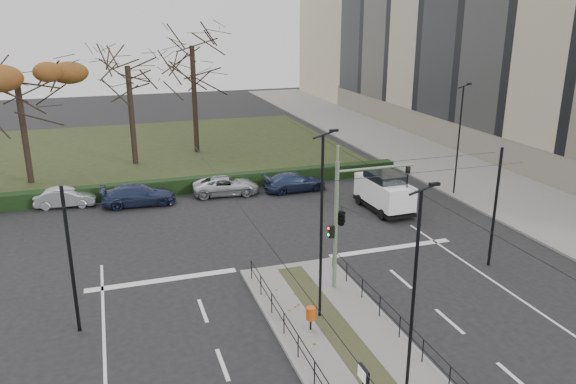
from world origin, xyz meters
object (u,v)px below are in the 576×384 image
object	(u,v)px
traffic_light	(343,215)
info_panel	(363,382)
streetlamp_median_near	(414,299)
rust_tree	(15,72)
streetlamp_median_far	(322,226)
streetlamp_sidewalk	(459,139)
litter_bin	(311,314)
bare_tree_near	(128,73)
parked_car_second	(65,198)
parked_car_fourth	(226,186)
parked_car_third	(139,195)
parked_car_fifth	(295,182)
bare_tree_center	(192,54)
white_van	(384,191)

from	to	relation	value
traffic_light	info_panel	xyz separation A→B (m)	(-3.14, -8.73, -1.71)
streetlamp_median_near	rust_tree	size ratio (longest dim) A/B	0.70
streetlamp_median_far	streetlamp_sidewalk	size ratio (longest dim) A/B	1.04
litter_bin	streetlamp_median_far	size ratio (longest dim) A/B	0.12
streetlamp_median_far	bare_tree_near	distance (m)	28.35
streetlamp_sidewalk	parked_car_second	xyz separation A→B (m)	(-25.26, 5.74, -3.32)
streetlamp_median_near	parked_car_second	world-z (taller)	streetlamp_median_near
streetlamp_median_far	parked_car_fourth	size ratio (longest dim) A/B	1.71
traffic_light	rust_tree	distance (m)	27.20
litter_bin	rust_tree	xyz separation A→B (m)	(-12.43, 25.24, 7.24)
streetlamp_sidewalk	bare_tree_near	xyz separation A→B (m)	(-20.28, 15.20, 3.47)
litter_bin	parked_car_third	bearing A→B (deg)	106.42
parked_car_second	litter_bin	bearing A→B (deg)	-145.88
parked_car_second	rust_tree	world-z (taller)	rust_tree
parked_car_fourth	litter_bin	bearing A→B (deg)	-176.03
traffic_light	litter_bin	bearing A→B (deg)	-130.72
streetlamp_sidewalk	parked_car_fifth	bearing A→B (deg)	156.91
bare_tree_center	litter_bin	bearing A→B (deg)	-91.33
litter_bin	parked_car_fourth	size ratio (longest dim) A/B	0.21
parked_car_third	streetlamp_sidewalk	bearing A→B (deg)	-99.54
streetlamp_sidewalk	parked_car_fifth	world-z (taller)	streetlamp_sidewalk
litter_bin	parked_car_second	distance (m)	21.38
litter_bin	bare_tree_near	world-z (taller)	bare_tree_near
parked_car_third	bare_tree_near	size ratio (longest dim) A/B	0.45
info_panel	streetlamp_median_near	distance (m)	2.83
streetlamp_sidewalk	parked_car_fourth	distance (m)	16.05
traffic_light	bare_tree_center	bearing A→B (deg)	93.88
parked_car_fourth	white_van	xyz separation A→B (m)	(8.80, -6.31, 0.65)
streetlamp_median_near	parked_car_second	size ratio (longest dim) A/B	1.97
info_panel	streetlamp_median_near	size ratio (longest dim) A/B	0.30
traffic_light	white_van	distance (m)	11.44
streetlamp_median_far	parked_car_second	world-z (taller)	streetlamp_median_far
bare_tree_near	info_panel	bearing A→B (deg)	-82.90
info_panel	parked_car_second	world-z (taller)	info_panel
white_van	streetlamp_sidewalk	bearing A→B (deg)	12.14
white_van	bare_tree_near	distance (m)	22.61
white_van	bare_tree_near	bearing A→B (deg)	130.67
info_panel	streetlamp_sidewalk	distance (m)	24.91
parked_car_fifth	parked_car_second	bearing A→B (deg)	82.08
streetlamp_median_far	rust_tree	xyz separation A→B (m)	(-13.17, 24.39, 4.00)
parked_car_third	parked_car_fifth	bearing A→B (deg)	-88.54
bare_tree_center	parked_car_fifth	bearing A→B (deg)	-70.81
streetlamp_median_near	parked_car_fourth	xyz separation A→B (m)	(-0.75, 23.31, -3.23)
rust_tree	bare_tree_center	bearing A→B (deg)	23.44
rust_tree	bare_tree_center	size ratio (longest dim) A/B	0.86
streetlamp_sidewalk	parked_car_second	size ratio (longest dim) A/B	2.00
streetlamp_sidewalk	rust_tree	bearing A→B (deg)	156.79
parked_car_fourth	streetlamp_sidewalk	bearing A→B (deg)	-102.69
white_van	parked_car_second	bearing A→B (deg)	159.80
streetlamp_sidewalk	white_van	xyz separation A→B (m)	(-6.09, -1.31, -2.65)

